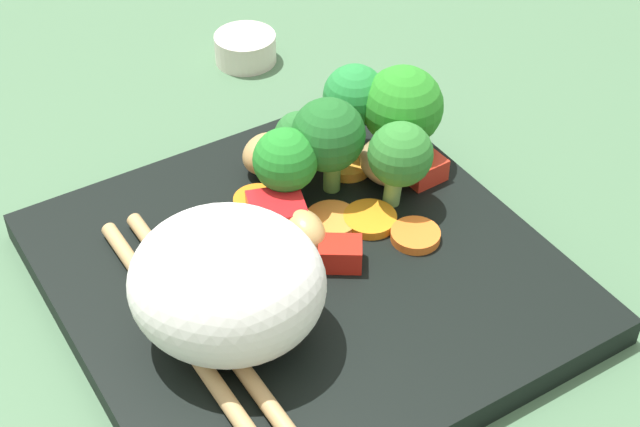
# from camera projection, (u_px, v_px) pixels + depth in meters

# --- Properties ---
(ground_plane) EXTENTS (1.10, 1.10, 0.02)m
(ground_plane) POSITION_uv_depth(u_px,v_px,m) (304.00, 299.00, 0.55)
(ground_plane) COLOR #486E4C
(square_plate) EXTENTS (0.27, 0.27, 0.02)m
(square_plate) POSITION_uv_depth(u_px,v_px,m) (304.00, 276.00, 0.54)
(square_plate) COLOR black
(square_plate) RESTS_ON ground_plane
(rice_mound) EXTENTS (0.13, 0.13, 0.07)m
(rice_mound) POSITION_uv_depth(u_px,v_px,m) (227.00, 284.00, 0.47)
(rice_mound) COLOR white
(rice_mound) RESTS_ON square_plate
(broccoli_floret_0) EXTENTS (0.04, 0.04, 0.06)m
(broccoli_floret_0) POSITION_uv_depth(u_px,v_px,m) (328.00, 136.00, 0.56)
(broccoli_floret_0) COLOR #64A144
(broccoli_floret_0) RESTS_ON square_plate
(broccoli_floret_1) EXTENTS (0.04, 0.04, 0.06)m
(broccoli_floret_1) POSITION_uv_depth(u_px,v_px,m) (400.00, 156.00, 0.55)
(broccoli_floret_1) COLOR #74A956
(broccoli_floret_1) RESTS_ON square_plate
(broccoli_floret_2) EXTENTS (0.04, 0.04, 0.06)m
(broccoli_floret_2) POSITION_uv_depth(u_px,v_px,m) (354.00, 98.00, 0.59)
(broccoli_floret_2) COLOR #54963B
(broccoli_floret_2) RESTS_ON square_plate
(broccoli_floret_3) EXTENTS (0.04, 0.04, 0.06)m
(broccoli_floret_3) POSITION_uv_depth(u_px,v_px,m) (286.00, 162.00, 0.55)
(broccoli_floret_3) COLOR olive
(broccoli_floret_3) RESTS_ON square_plate
(broccoli_floret_4) EXTENTS (0.03, 0.03, 0.05)m
(broccoli_floret_4) POSITION_uv_depth(u_px,v_px,m) (300.00, 138.00, 0.58)
(broccoli_floret_4) COLOR #58963F
(broccoli_floret_4) RESTS_ON square_plate
(broccoli_floret_5) EXTENTS (0.05, 0.05, 0.07)m
(broccoli_floret_5) POSITION_uv_depth(u_px,v_px,m) (402.00, 108.00, 0.58)
(broccoli_floret_5) COLOR #73B759
(broccoli_floret_5) RESTS_ON square_plate
(carrot_slice_0) EXTENTS (0.04, 0.04, 0.01)m
(carrot_slice_0) POSITION_uv_depth(u_px,v_px,m) (254.00, 204.00, 0.57)
(carrot_slice_0) COLOR orange
(carrot_slice_0) RESTS_ON square_plate
(carrot_slice_1) EXTENTS (0.04, 0.04, 0.01)m
(carrot_slice_1) POSITION_uv_depth(u_px,v_px,m) (332.00, 220.00, 0.56)
(carrot_slice_1) COLOR orange
(carrot_slice_1) RESTS_ON square_plate
(carrot_slice_2) EXTENTS (0.04, 0.04, 0.01)m
(carrot_slice_2) POSITION_uv_depth(u_px,v_px,m) (415.00, 235.00, 0.55)
(carrot_slice_2) COLOR orange
(carrot_slice_2) RESTS_ON square_plate
(carrot_slice_3) EXTENTS (0.04, 0.04, 0.01)m
(carrot_slice_3) POSITION_uv_depth(u_px,v_px,m) (348.00, 165.00, 0.60)
(carrot_slice_3) COLOR orange
(carrot_slice_3) RESTS_ON square_plate
(carrot_slice_4) EXTENTS (0.05, 0.05, 0.01)m
(carrot_slice_4) POSITION_uv_depth(u_px,v_px,m) (370.00, 219.00, 0.56)
(carrot_slice_4) COLOR orange
(carrot_slice_4) RESTS_ON square_plate
(pepper_chunk_0) EXTENTS (0.03, 0.03, 0.01)m
(pepper_chunk_0) POSITION_uv_depth(u_px,v_px,m) (422.00, 167.00, 0.59)
(pepper_chunk_0) COLOR red
(pepper_chunk_0) RESTS_ON square_plate
(pepper_chunk_1) EXTENTS (0.04, 0.04, 0.02)m
(pepper_chunk_1) POSITION_uv_depth(u_px,v_px,m) (273.00, 219.00, 0.55)
(pepper_chunk_1) COLOR red
(pepper_chunk_1) RESTS_ON square_plate
(pepper_chunk_2) EXTENTS (0.03, 0.03, 0.02)m
(pepper_chunk_2) POSITION_uv_depth(u_px,v_px,m) (340.00, 254.00, 0.53)
(pepper_chunk_2) COLOR red
(pepper_chunk_2) RESTS_ON square_plate
(pepper_chunk_3) EXTENTS (0.03, 0.03, 0.02)m
(pepper_chunk_3) POSITION_uv_depth(u_px,v_px,m) (306.00, 135.00, 0.61)
(pepper_chunk_3) COLOR red
(pepper_chunk_3) RESTS_ON square_plate
(chicken_piece_0) EXTENTS (0.03, 0.03, 0.03)m
(chicken_piece_0) POSITION_uv_depth(u_px,v_px,m) (304.00, 233.00, 0.54)
(chicken_piece_0) COLOR tan
(chicken_piece_0) RESTS_ON square_plate
(chicken_piece_1) EXTENTS (0.04, 0.04, 0.02)m
(chicken_piece_1) POSITION_uv_depth(u_px,v_px,m) (266.00, 154.00, 0.59)
(chicken_piece_1) COLOR tan
(chicken_piece_1) RESTS_ON square_plate
(chicken_piece_4) EXTENTS (0.05, 0.05, 0.03)m
(chicken_piece_4) POSITION_uv_depth(u_px,v_px,m) (390.00, 162.00, 0.58)
(chicken_piece_4) COLOR tan
(chicken_piece_4) RESTS_ON square_plate
(chopstick_pair) EXTENTS (0.20, 0.03, 0.01)m
(chopstick_pair) POSITION_uv_depth(u_px,v_px,m) (200.00, 335.00, 0.49)
(chopstick_pair) COLOR tan
(chopstick_pair) RESTS_ON square_plate
(sauce_cup) EXTENTS (0.05, 0.05, 0.02)m
(sauce_cup) POSITION_uv_depth(u_px,v_px,m) (245.00, 48.00, 0.73)
(sauce_cup) COLOR silver
(sauce_cup) RESTS_ON ground_plane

